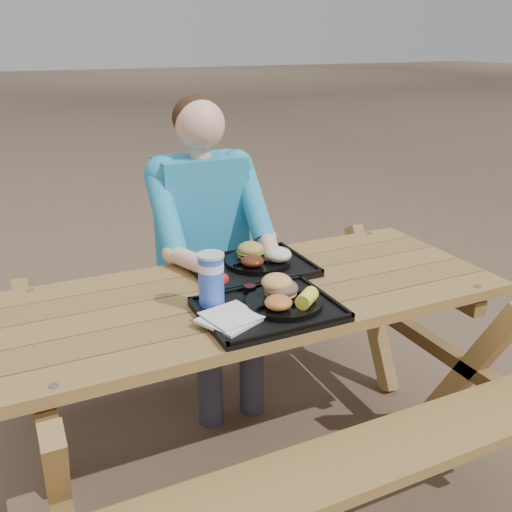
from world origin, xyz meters
name	(u,v)px	position (x,y,z in m)	size (l,w,h in m)	color
ground	(256,454)	(0.00, 0.00, 0.00)	(60.00, 60.00, 0.00)	#999999
picnic_table	(256,377)	(0.00, 0.00, 0.38)	(1.80, 1.49, 0.75)	#999999
tray_near	(269,311)	(-0.05, -0.19, 0.76)	(0.45, 0.35, 0.02)	black
tray_far	(252,268)	(0.06, 0.16, 0.76)	(0.45, 0.35, 0.02)	black
plate_near	(284,303)	(0.01, -0.20, 0.78)	(0.26, 0.26, 0.02)	black
plate_far	(258,262)	(0.09, 0.17, 0.78)	(0.26, 0.26, 0.02)	black
napkin_stack	(229,319)	(-0.20, -0.23, 0.78)	(0.16, 0.16, 0.02)	silver
soda_cup	(211,281)	(-0.21, -0.09, 0.86)	(0.09, 0.09, 0.17)	blue
condiment_bbq	(250,289)	(-0.05, -0.06, 0.78)	(0.05, 0.05, 0.03)	black
condiment_mustard	(270,286)	(0.02, -0.07, 0.79)	(0.06, 0.06, 0.03)	gold
sandwich	(281,279)	(0.02, -0.16, 0.85)	(0.11, 0.11, 0.12)	#E7AA51
mac_cheese	(278,303)	(-0.04, -0.25, 0.81)	(0.09, 0.09, 0.05)	#CE7D36
corn_cob	(307,298)	(0.06, -0.26, 0.82)	(0.09, 0.09, 0.05)	#FDFF35
cutlery_far	(211,272)	(-0.11, 0.17, 0.77)	(0.03, 0.14, 0.01)	black
burger	(251,246)	(0.08, 0.21, 0.84)	(0.11, 0.11, 0.09)	#BF9043
baked_beans	(253,261)	(0.04, 0.12, 0.81)	(0.09, 0.09, 0.04)	#562011
potato_salad	(279,255)	(0.16, 0.12, 0.82)	(0.10, 0.10, 0.06)	white
diner	(204,263)	(0.01, 0.58, 0.64)	(0.48, 0.84, 1.28)	teal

